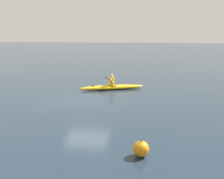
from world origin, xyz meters
The scene contains 4 objects.
ground_plane centered at (0.00, 0.00, 0.00)m, with size 160.00×160.00×0.00m, color #1E2D3D.
kayak centered at (-1.15, -2.80, 0.16)m, with size 4.33×2.06×0.31m.
kayaker centered at (-1.09, -2.78, 0.64)m, with size 0.81×2.22×0.77m.
mooring_buoy_orange_mid centered at (-3.26, 7.02, 0.26)m, with size 0.51×0.51×0.55m.
Camera 1 is at (-3.32, 14.92, 3.85)m, focal length 43.32 mm.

